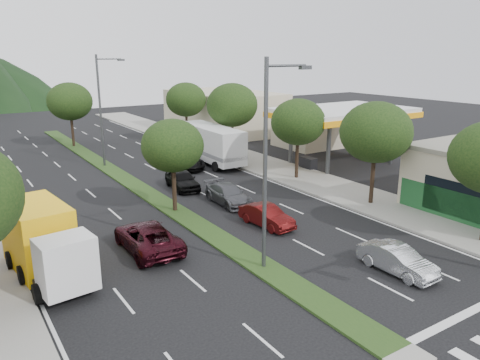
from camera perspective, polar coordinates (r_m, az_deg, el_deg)
ground at (r=18.29m, az=18.64°, el=-19.42°), size 160.00×160.00×0.00m
sidewalk_right at (r=43.19m, az=3.15°, el=1.78°), size 5.00×90.00×0.15m
median at (r=40.17m, az=-14.04°, el=0.27°), size 1.60×56.00×0.12m
gas_canopy at (r=44.33m, az=12.44°, el=7.81°), size 12.20×8.20×5.25m
bldg_right_far at (r=62.17m, az=-1.97°, el=8.33°), size 10.00×16.00×5.20m
tree_r_b at (r=32.46m, az=16.24°, el=5.60°), size 4.80×4.80×6.94m
tree_r_c at (r=38.14m, az=7.10°, el=7.03°), size 4.40×4.40×6.48m
tree_r_d at (r=46.12m, az=-0.97°, el=9.11°), size 5.00×5.00×7.17m
tree_r_e at (r=54.84m, az=-6.61°, el=9.70°), size 4.60×4.60×6.71m
tree_med_near at (r=30.11m, az=-8.22°, el=4.16°), size 4.00×4.00×6.02m
tree_med_far at (r=54.53m, az=-20.05°, el=8.98°), size 4.80×4.80×6.94m
streetlight_near at (r=21.51m, az=3.54°, el=2.95°), size 2.60×0.25×10.00m
streetlight_mid at (r=43.94m, az=-16.45°, el=8.71°), size 2.60×0.25×10.00m
sedan_silver at (r=23.75m, az=18.64°, el=-9.19°), size 1.46×3.98×1.30m
suv_maroon at (r=25.35m, az=-11.19°, el=-6.85°), size 2.61×5.39×1.48m
car_queue_a at (r=36.13m, az=-7.05°, el=0.06°), size 2.23×4.50×1.47m
car_queue_b at (r=32.42m, az=-1.45°, el=-1.75°), size 2.05×4.63×1.32m
car_queue_c at (r=28.30m, az=3.27°, el=-4.40°), size 1.72×4.00×1.28m
car_queue_d at (r=42.53m, az=-6.87°, el=2.41°), size 3.04×5.63×1.50m
box_truck at (r=23.76m, az=-22.80°, el=-7.18°), size 3.22×6.96×3.32m
motorhome at (r=44.26m, az=-3.57°, el=4.46°), size 3.10×9.12×3.47m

